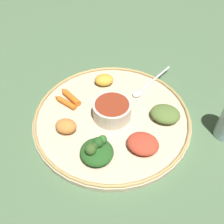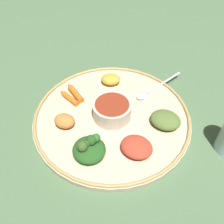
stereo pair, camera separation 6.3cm
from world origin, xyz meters
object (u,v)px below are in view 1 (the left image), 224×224
object	(u,v)px
center_bowl	(112,110)
carrot_outer	(65,102)
greens_pile	(97,151)
spoon	(147,86)
carrot_near_spoon	(70,96)

from	to	relation	value
center_bowl	carrot_outer	distance (m)	0.13
greens_pile	carrot_outer	distance (m)	0.19
spoon	center_bowl	bearing A→B (deg)	-138.09
carrot_near_spoon	spoon	bearing A→B (deg)	6.14
greens_pile	carrot_near_spoon	xyz separation A→B (m)	(-0.06, 0.19, -0.01)
spoon	carrot_outer	size ratio (longest dim) A/B	2.24
greens_pile	carrot_near_spoon	world-z (taller)	greens_pile
center_bowl	carrot_near_spoon	xyz separation A→B (m)	(-0.10, 0.08, -0.02)
carrot_near_spoon	carrot_outer	size ratio (longest dim) A/B	1.18
center_bowl	greens_pile	size ratio (longest dim) A/B	0.92
center_bowl	carrot_outer	xyz separation A→B (m)	(-0.12, 0.06, -0.02)
carrot_near_spoon	carrot_outer	distance (m)	0.02
center_bowl	carrot_near_spoon	world-z (taller)	center_bowl
center_bowl	greens_pile	distance (m)	0.12
greens_pile	carrot_outer	size ratio (longest dim) A/B	1.66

